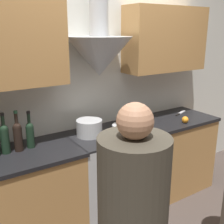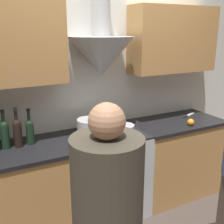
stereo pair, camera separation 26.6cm
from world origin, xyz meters
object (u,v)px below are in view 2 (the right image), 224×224
object	(u,v)px
stove_range	(108,173)
wine_bottle_8	(18,131)
wine_bottle_9	(30,130)
orange_fruit	(191,122)
mixing_bowl	(124,128)
stock_pot	(90,127)
wine_bottle_7	(5,133)

from	to	relation	value
stove_range	wine_bottle_8	distance (m)	1.04
wine_bottle_9	orange_fruit	xyz separation A→B (m)	(1.65, -0.28, -0.09)
mixing_bowl	stock_pot	bearing A→B (deg)	166.38
wine_bottle_8	stock_pot	size ratio (longest dim) A/B	1.42
orange_fruit	mixing_bowl	bearing A→B (deg)	167.45
mixing_bowl	wine_bottle_9	bearing A→B (deg)	172.56
wine_bottle_7	orange_fruit	size ratio (longest dim) A/B	4.74
stove_range	wine_bottle_8	world-z (taller)	wine_bottle_8
stove_range	stock_pot	world-z (taller)	stock_pot
stove_range	orange_fruit	size ratio (longest dim) A/B	12.20
wine_bottle_8	wine_bottle_9	distance (m)	0.11
stock_pot	mixing_bowl	xyz separation A→B (m)	(0.34, -0.08, -0.04)
wine_bottle_9	mixing_bowl	size ratio (longest dim) A/B	1.56
stock_pot	orange_fruit	bearing A→B (deg)	-12.89
wine_bottle_7	wine_bottle_9	bearing A→B (deg)	1.01
wine_bottle_7	mixing_bowl	xyz separation A→B (m)	(1.12, -0.11, -0.11)
wine_bottle_7	wine_bottle_8	size ratio (longest dim) A/B	0.98
wine_bottle_8	mixing_bowl	world-z (taller)	wine_bottle_8
stock_pot	wine_bottle_7	bearing A→B (deg)	177.61
stock_pot	orange_fruit	world-z (taller)	stock_pot
wine_bottle_9	orange_fruit	bearing A→B (deg)	-9.75
wine_bottle_7	wine_bottle_8	xyz separation A→B (m)	(0.10, -0.01, 0.00)
stove_range	mixing_bowl	bearing A→B (deg)	-12.58
wine_bottle_8	stock_pot	world-z (taller)	wine_bottle_8
stove_range	stock_pot	xyz separation A→B (m)	(-0.17, 0.04, 0.53)
wine_bottle_8	wine_bottle_7	bearing A→B (deg)	174.12
mixing_bowl	orange_fruit	bearing A→B (deg)	-12.55
wine_bottle_8	stove_range	bearing A→B (deg)	-4.46
stove_range	mixing_bowl	distance (m)	0.52
wine_bottle_9	wine_bottle_8	bearing A→B (deg)	-172.39
stove_range	orange_fruit	xyz separation A→B (m)	(0.91, -0.20, 0.49)
wine_bottle_7	stock_pot	bearing A→B (deg)	-2.39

